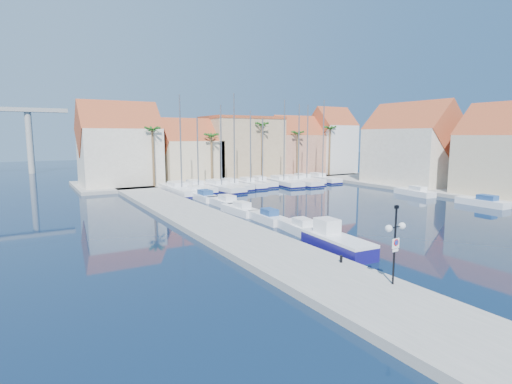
{
  "coord_description": "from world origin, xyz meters",
  "views": [
    {
      "loc": [
        -23.87,
        -20.25,
        8.49
      ],
      "look_at": [
        -4.35,
        12.95,
        3.0
      ],
      "focal_mm": 28.0,
      "sensor_mm": 36.0,
      "label": 1
    }
  ],
  "objects": [
    {
      "name": "ground",
      "position": [
        0.0,
        0.0,
        0.0
      ],
      "size": [
        260.0,
        260.0,
        0.0
      ],
      "primitive_type": "plane",
      "color": "black",
      "rests_on": "ground"
    },
    {
      "name": "quay_west",
      "position": [
        -9.0,
        13.5,
        0.25
      ],
      "size": [
        6.0,
        77.0,
        0.5
      ],
      "primitive_type": "cube",
      "color": "gray",
      "rests_on": "ground"
    },
    {
      "name": "shore_north",
      "position": [
        10.0,
        48.0,
        0.25
      ],
      "size": [
        54.0,
        16.0,
        0.5
      ],
      "primitive_type": "cube",
      "color": "gray",
      "rests_on": "ground"
    },
    {
      "name": "shore_east",
      "position": [
        32.0,
        15.0,
        0.25
      ],
      "size": [
        12.0,
        60.0,
        0.5
      ],
      "primitive_type": "cube",
      "color": "gray",
      "rests_on": "ground"
    },
    {
      "name": "lamp_post",
      "position": [
        -7.0,
        -6.19,
        3.36
      ],
      "size": [
        1.48,
        0.44,
        4.35
      ],
      "rotation": [
        0.0,
        0.0,
        0.04
      ],
      "color": "black",
      "rests_on": "quay_west"
    },
    {
      "name": "bollard",
      "position": [
        -6.84,
        -1.95,
        0.72
      ],
      "size": [
        0.18,
        0.18,
        0.44
      ],
      "primitive_type": "cylinder",
      "color": "black",
      "rests_on": "quay_west"
    },
    {
      "name": "fishing_boat",
      "position": [
        -4.34,
        1.38,
        0.75
      ],
      "size": [
        2.57,
        6.54,
        2.24
      ],
      "rotation": [
        0.0,
        0.0,
        -0.07
      ],
      "color": "navy",
      "rests_on": "ground"
    },
    {
      "name": "motorboat_west_0",
      "position": [
        -3.32,
        7.11,
        0.51
      ],
      "size": [
        2.2,
        5.37,
        1.4
      ],
      "rotation": [
        0.0,
        0.0,
        -0.1
      ],
      "color": "white",
      "rests_on": "ground"
    },
    {
      "name": "motorboat_west_1",
      "position": [
        -3.39,
        12.39,
        0.51
      ],
      "size": [
        1.71,
        5.06,
        1.4
      ],
      "rotation": [
        0.0,
        0.0,
        -0.02
      ],
      "color": "white",
      "rests_on": "ground"
    },
    {
      "name": "motorboat_west_2",
      "position": [
        -3.79,
        17.36,
        0.51
      ],
      "size": [
        2.0,
        5.49,
        1.4
      ],
      "rotation": [
        0.0,
        0.0,
        0.05
      ],
      "color": "white",
      "rests_on": "ground"
    },
    {
      "name": "motorboat_west_3",
      "position": [
        -3.0,
        22.61,
        0.51
      ],
      "size": [
        2.05,
        6.4,
        1.4
      ],
      "rotation": [
        0.0,
        0.0,
        0.0
      ],
      "color": "white",
      "rests_on": "ground"
    },
    {
      "name": "motorboat_west_4",
      "position": [
        -3.43,
        28.17,
        0.51
      ],
      "size": [
        1.97,
        6.11,
        1.4
      ],
      "rotation": [
        0.0,
        0.0,
        0.0
      ],
      "color": "white",
      "rests_on": "ground"
    },
    {
      "name": "motorboat_west_5",
      "position": [
        -3.04,
        32.91,
        0.51
      ],
      "size": [
        2.3,
        6.32,
        1.4
      ],
      "rotation": [
        0.0,
        0.0,
        -0.05
      ],
      "color": "white",
      "rests_on": "ground"
    },
    {
      "name": "motorboat_east_0",
      "position": [
        24.0,
        6.88,
        0.51
      ],
      "size": [
        1.97,
        5.96,
        1.4
      ],
      "rotation": [
        0.0,
        0.0,
        -0.01
      ],
      "color": "white",
      "rests_on": "ground"
    },
    {
      "name": "motorboat_east_1",
      "position": [
        23.99,
        16.6,
        0.51
      ],
      "size": [
        2.42,
        6.12,
        1.4
      ],
      "rotation": [
        0.0,
        0.0,
        -0.09
      ],
      "color": "white",
      "rests_on": "ground"
    },
    {
      "name": "sailboat_0",
      "position": [
        -3.96,
        35.68,
        0.58
      ],
      "size": [
        3.22,
        11.96,
        14.21
      ],
      "rotation": [
        0.0,
        0.0,
        -0.01
      ],
      "color": "white",
      "rests_on": "ground"
    },
    {
      "name": "sailboat_1",
      "position": [
        -0.96,
        36.55,
        0.57
      ],
      "size": [
        2.7,
        9.96,
        11.22
      ],
      "rotation": [
        0.0,
        0.0,
        -0.01
      ],
      "color": "white",
      "rests_on": "ground"
    },
    {
      "name": "sailboat_2",
      "position": [
        2.24,
        35.3,
        0.57
      ],
      "size": [
        3.84,
        11.32,
        12.98
      ],
      "rotation": [
        0.0,
        0.0,
        0.08
      ],
      "color": "white",
      "rests_on": "ground"
    },
    {
      "name": "sailboat_3",
      "position": [
        4.98,
        36.12,
        0.65
      ],
      "size": [
        3.12,
        9.06,
        14.9
      ],
      "rotation": [
        0.0,
        0.0,
        0.09
      ],
      "color": "white",
      "rests_on": "ground"
    },
    {
      "name": "sailboat_4",
      "position": [
        8.04,
        36.23,
        0.62
      ],
      "size": [
        2.3,
        8.33,
        12.35
      ],
      "rotation": [
        0.0,
        0.0,
        -0.01
      ],
      "color": "white",
      "rests_on": "ground"
    },
    {
      "name": "sailboat_5",
      "position": [
        10.81,
        36.96,
        0.6
      ],
      "size": [
        2.89,
        8.45,
        11.26
      ],
      "rotation": [
        0.0,
        0.0,
        -0.08
      ],
      "color": "white",
      "rests_on": "ground"
    },
    {
      "name": "sailboat_6",
      "position": [
        14.14,
        35.63,
        0.6
      ],
      "size": [
        3.54,
        10.51,
        14.26
      ],
      "rotation": [
        0.0,
        0.0,
        -0.08
      ],
      "color": "white",
      "rests_on": "ground"
    },
    {
      "name": "sailboat_7",
      "position": [
        16.92,
        35.48,
        0.58
      ],
      "size": [
        3.45,
        11.27,
        13.69
      ],
      "rotation": [
        0.0,
        0.0,
        0.05
      ],
      "color": "white",
      "rests_on": "ground"
    },
    {
      "name": "sailboat_8",
      "position": [
        19.8,
        36.64,
        0.62
      ],
      "size": [
        2.88,
        9.41,
        13.73
      ],
      "rotation": [
        0.0,
        0.0,
        -0.05
      ],
      "color": "white",
      "rests_on": "ground"
    },
    {
      "name": "sailboat_9",
      "position": [
        23.22,
        36.45,
        0.63
      ],
      "size": [
        2.94,
        9.53,
        14.7
      ],
      "rotation": [
        0.0,
        0.0,
        -0.05
      ],
      "color": "white",
      "rests_on": "ground"
    },
    {
      "name": "building_0",
      "position": [
        -10.0,
        47.0,
        6.52
      ],
      "size": [
        12.3,
        9.0,
        13.5
      ],
      "color": "beige",
      "rests_on": "shore_north"
    },
    {
      "name": "building_1",
      "position": [
        2.0,
        47.0,
        5.3
      ],
      "size": [
        10.3,
        8.0,
        11.0
      ],
      "color": "beige",
      "rests_on": "shore_north"
    },
    {
      "name": "building_2",
      "position": [
        13.0,
        48.0,
        6.26
      ],
      "size": [
        14.2,
        10.2,
        11.5
      ],
      "color": "tan",
      "rests_on": "shore_north"
    },
    {
      "name": "building_3",
      "position": [
        25.0,
        47.0,
        5.86
      ],
      "size": [
        10.3,
        8.0,
        12.0
      ],
      "color": "#B2725A",
      "rests_on": "shore_north"
    },
    {
      "name": "building_4",
      "position": [
        34.0,
        46.0,
        6.97
      ],
      "size": [
        8.3,
        8.0,
        14.0
      ],
      "color": "white",
      "rests_on": "shore_north"
    },
    {
      "name": "building_6",
      "position": [
        32.0,
        24.0,
        6.52
      ],
      "size": [
        9.0,
        14.3,
        13.5
      ],
      "color": "beige",
      "rests_on": "shore_east"
    },
    {
      "name": "palm_0",
      "position": [
        -6.0,
        42.0,
        9.08
      ],
      "size": [
        2.6,
        2.6,
        10.15
      ],
      "color": "brown",
      "rests_on": "shore_north"
    },
    {
      "name": "palm_1",
      "position": [
        4.0,
        42.0,
        8.14
      ],
      "size": [
        2.6,
        2.6,
        9.15
      ],
      "color": "brown",
      "rests_on": "shore_north"
    },
    {
      "name": "palm_2",
      "position": [
        14.0,
        42.0,
        10.02
      ],
      "size": [
        2.6,
        2.6,
        11.15
      ],
      "color": "brown",
      "rests_on": "shore_north"
    },
    {
      "name": "palm_3",
      "position": [
        22.0,
        42.0,
        8.61
      ],
      "size": [
        2.6,
        2.6,
        9.65
      ],
      "color": "brown",
      "rests_on": "shore_north"
    },
    {
      "name": "palm_4",
      "position": [
        30.0,
        42.0,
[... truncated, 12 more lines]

